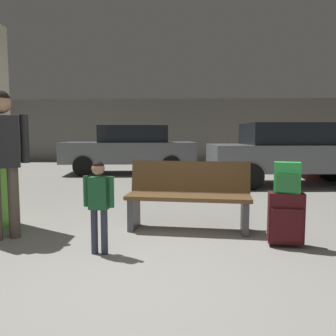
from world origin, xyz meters
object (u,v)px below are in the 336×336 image
object	(u,v)px
bench	(189,196)
child	(99,197)
adult	(2,149)
parked_car_near	(292,152)
suitcase	(286,218)
parked_car_far	(130,148)
backpack_bright	(287,178)

from	to	relation	value
bench	child	world-z (taller)	child
adult	parked_car_near	distance (m)	6.74
bench	suitcase	distance (m)	1.26
parked_car_far	parked_car_near	bearing A→B (deg)	-27.67
child	bench	bearing A→B (deg)	46.56
adult	parked_car_far	size ratio (longest dim) A/B	0.41
bench	backpack_bright	xyz separation A→B (m)	(1.07, -0.66, 0.33)
bench	adult	world-z (taller)	adult
suitcase	child	size ratio (longest dim) A/B	0.62
adult	backpack_bright	bearing A→B (deg)	-2.20
child	adult	bearing A→B (deg)	159.51
adult	parked_car_near	world-z (taller)	adult
suitcase	child	distance (m)	2.06
suitcase	parked_car_far	bearing A→B (deg)	111.57
parked_car_near	backpack_bright	bearing A→B (deg)	-107.79
parked_car_near	adult	bearing A→B (deg)	-135.56
bench	parked_car_near	bearing A→B (deg)	57.89
bench	parked_car_far	world-z (taller)	parked_car_far
parked_car_near	parked_car_far	size ratio (longest dim) A/B	0.99
backpack_bright	adult	distance (m)	3.27
bench	parked_car_far	size ratio (longest dim) A/B	0.39
bench	parked_car_near	distance (m)	4.95
backpack_bright	parked_car_near	size ratio (longest dim) A/B	0.08
bench	parked_car_near	world-z (taller)	parked_car_near
parked_car_near	suitcase	bearing A→B (deg)	-107.78
backpack_bright	bench	bearing A→B (deg)	148.29
parked_car_near	parked_car_far	xyz separation A→B (m)	(-4.37, 2.29, 0.00)
backpack_bright	parked_car_far	bearing A→B (deg)	111.56
backpack_bright	parked_car_far	size ratio (longest dim) A/B	0.08
bench	child	bearing A→B (deg)	-133.44
suitcase	parked_car_far	size ratio (longest dim) A/B	0.14
bench	suitcase	world-z (taller)	bench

